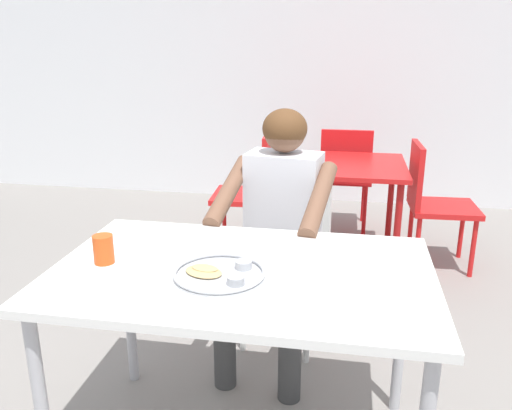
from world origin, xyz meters
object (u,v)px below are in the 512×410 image
at_px(table_foreground, 242,288).
at_px(thali_tray, 220,273).
at_px(drinking_cup, 103,248).
at_px(chair_red_far, 345,172).
at_px(chair_red_left, 253,185).
at_px(chair_foreground, 288,242).
at_px(chair_red_right, 432,198).
at_px(table_background_red, 347,177).
at_px(diner_foreground, 278,217).

distance_m(table_foreground, thali_tray, 0.13).
height_order(drinking_cup, chair_red_far, drinking_cup).
relative_size(chair_red_left, chair_red_far, 1.04).
height_order(chair_foreground, chair_red_left, chair_foreground).
xyz_separation_m(table_foreground, chair_red_right, (0.91, 1.93, -0.20)).
relative_size(chair_red_left, chair_red_right, 1.03).
xyz_separation_m(thali_tray, drinking_cup, (-0.42, 0.03, 0.04)).
relative_size(chair_red_right, chair_red_far, 1.01).
height_order(thali_tray, table_background_red, thali_tray).
bearing_deg(table_background_red, thali_tray, -101.24).
distance_m(chair_red_left, chair_red_far, 0.86).
bearing_deg(thali_tray, chair_foreground, 82.87).
bearing_deg(chair_red_right, drinking_cup, -125.32).
xyz_separation_m(table_foreground, table_background_red, (0.34, 1.92, -0.08)).
height_order(thali_tray, chair_red_far, chair_red_far).
relative_size(thali_tray, drinking_cup, 3.02).
height_order(table_foreground, chair_foreground, chair_foreground).
relative_size(thali_tray, diner_foreground, 0.25).
xyz_separation_m(drinking_cup, chair_red_far, (0.80, 2.57, -0.32)).
xyz_separation_m(table_foreground, chair_red_left, (-0.33, 1.97, -0.19)).
xyz_separation_m(thali_tray, chair_red_left, (-0.27, 2.04, -0.27)).
relative_size(table_foreground, drinking_cup, 12.74).
bearing_deg(diner_foreground, drinking_cup, -126.77).
bearing_deg(chair_red_left, chair_red_far, 40.78).
height_order(drinking_cup, chair_red_right, drinking_cup).
relative_size(drinking_cup, diner_foreground, 0.08).
relative_size(table_foreground, chair_red_left, 1.48).
bearing_deg(drinking_cup, chair_red_left, 85.54).
bearing_deg(drinking_cup, table_foreground, 4.25).
height_order(diner_foreground, table_background_red, diner_foreground).
bearing_deg(chair_red_right, chair_foreground, -128.95).
bearing_deg(chair_red_right, diner_foreground, -124.51).
relative_size(drinking_cup, chair_red_right, 0.12).
relative_size(thali_tray, chair_red_right, 0.36).
relative_size(table_background_red, chair_red_left, 0.89).
distance_m(table_background_red, chair_red_far, 0.62).
relative_size(diner_foreground, chair_red_left, 1.38).
bearing_deg(diner_foreground, thali_tray, -97.29).
bearing_deg(chair_red_far, table_background_red, -88.52).
bearing_deg(chair_red_left, thali_tray, -82.54).
bearing_deg(table_background_red, chair_red_right, 0.22).
distance_m(thali_tray, diner_foreground, 0.73).
xyz_separation_m(table_foreground, drinking_cup, (-0.48, -0.04, 0.13)).
height_order(table_background_red, chair_red_right, chair_red_right).
bearing_deg(chair_red_far, drinking_cup, -107.41).
bearing_deg(chair_red_far, diner_foreground, -98.72).
xyz_separation_m(chair_red_left, chair_red_far, (0.65, 0.56, -0.01)).
bearing_deg(diner_foreground, table_foreground, -92.93).
relative_size(thali_tray, chair_foreground, 0.35).
relative_size(drinking_cup, chair_red_far, 0.12).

